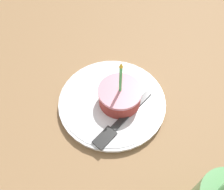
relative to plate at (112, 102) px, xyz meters
name	(u,v)px	position (x,y,z in m)	size (l,w,h in m)	color
ground_plane	(117,100)	(-0.02, -0.02, -0.03)	(2.40, 2.40, 0.04)	olive
plate	(112,102)	(0.00, 0.00, 0.00)	(0.22, 0.22, 0.02)	silver
cake_slice	(120,96)	(-0.01, 0.01, 0.03)	(0.09, 0.09, 0.12)	#99332D
fork	(121,122)	(0.01, 0.05, 0.01)	(0.16, 0.07, 0.00)	#262626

